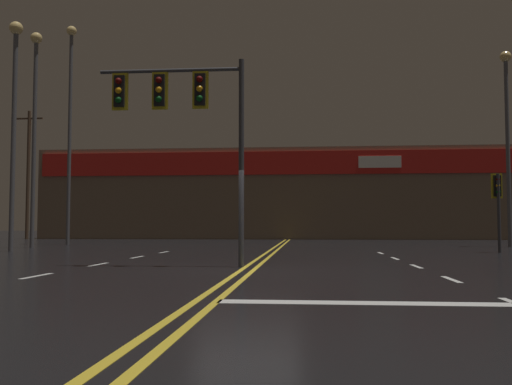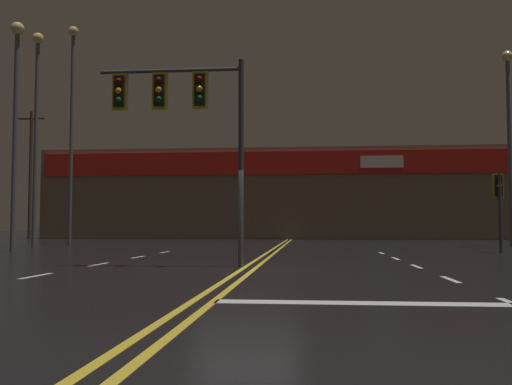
% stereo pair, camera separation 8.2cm
% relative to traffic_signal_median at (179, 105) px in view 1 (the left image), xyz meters
% --- Properties ---
extents(ground_plane, '(200.00, 200.00, 0.00)m').
position_rel_traffic_signal_median_xyz_m(ground_plane, '(1.91, -1.16, -4.23)').
color(ground_plane, black).
extents(road_markings, '(12.70, 60.00, 0.01)m').
position_rel_traffic_signal_median_xyz_m(road_markings, '(2.62, -2.06, -4.23)').
color(road_markings, gold).
rests_on(road_markings, ground).
extents(traffic_signal_median, '(3.87, 0.36, 5.42)m').
position_rel_traffic_signal_median_xyz_m(traffic_signal_median, '(0.00, 0.00, 0.00)').
color(traffic_signal_median, '#38383D').
rests_on(traffic_signal_median, ground).
extents(traffic_signal_corner_northeast, '(0.42, 0.36, 3.14)m').
position_rel_traffic_signal_median_xyz_m(traffic_signal_corner_northeast, '(10.88, 8.68, -1.94)').
color(traffic_signal_corner_northeast, '#38383D').
rests_on(traffic_signal_corner_northeast, ground).
extents(streetlight_near_left, '(0.56, 0.56, 10.59)m').
position_rel_traffic_signal_median_xyz_m(streetlight_near_left, '(-9.91, 11.95, 2.42)').
color(streetlight_near_left, '#59595E').
rests_on(streetlight_near_left, ground).
extents(streetlight_median_approach, '(0.56, 0.56, 9.69)m').
position_rel_traffic_signal_median_xyz_m(streetlight_median_approach, '(-8.87, 8.06, 1.93)').
color(streetlight_median_approach, '#59595E').
rests_on(streetlight_median_approach, ground).
extents(streetlight_far_left, '(0.56, 0.56, 9.90)m').
position_rel_traffic_signal_median_xyz_m(streetlight_far_left, '(13.44, 14.82, 2.05)').
color(streetlight_far_left, '#59595E').
rests_on(streetlight_far_left, ground).
extents(streetlight_far_right, '(0.56, 0.56, 12.39)m').
position_rel_traffic_signal_median_xyz_m(streetlight_far_right, '(-9.92, 16.12, 3.39)').
color(streetlight_far_right, '#59595E').
rests_on(streetlight_far_right, ground).
extents(building_backdrop, '(39.93, 10.23, 7.13)m').
position_rel_traffic_signal_median_xyz_m(building_backdrop, '(1.91, 34.12, -0.65)').
color(building_backdrop, '#7A6651').
rests_on(building_backdrop, ground).
extents(utility_pole_row, '(45.39, 0.26, 10.21)m').
position_rel_traffic_signal_median_xyz_m(utility_pole_row, '(1.71, 28.71, 0.80)').
color(utility_pole_row, '#4C3828').
rests_on(utility_pole_row, ground).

